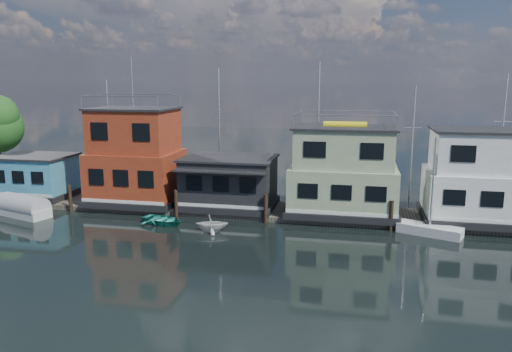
% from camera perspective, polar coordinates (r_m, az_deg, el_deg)
% --- Properties ---
extents(ground, '(160.00, 160.00, 0.00)m').
position_cam_1_polar(ground, '(29.57, -8.13, -10.01)').
color(ground, black).
rests_on(ground, ground).
extents(dock, '(48.00, 5.00, 0.40)m').
position_cam_1_polar(dock, '(40.43, -2.35, -3.80)').
color(dock, '#595147').
rests_on(dock, ground).
extents(houseboat_blue, '(6.40, 4.90, 3.66)m').
position_cam_1_polar(houseboat_blue, '(47.62, -23.87, -0.00)').
color(houseboat_blue, black).
rests_on(houseboat_blue, dock).
extents(houseboat_red, '(7.40, 5.90, 11.86)m').
position_cam_1_polar(houseboat_red, '(42.48, -13.59, 2.00)').
color(houseboat_red, black).
rests_on(houseboat_red, dock).
extents(houseboat_dark, '(7.40, 6.10, 4.06)m').
position_cam_1_polar(houseboat_dark, '(40.03, -3.08, -0.70)').
color(houseboat_dark, black).
rests_on(houseboat_dark, dock).
extents(houseboat_green, '(8.40, 5.90, 7.03)m').
position_cam_1_polar(houseboat_green, '(38.54, 9.96, 0.40)').
color(houseboat_green, black).
rests_on(houseboat_green, dock).
extents(houseboat_white, '(8.40, 5.90, 6.66)m').
position_cam_1_polar(houseboat_white, '(39.53, 24.59, -0.20)').
color(houseboat_white, black).
rests_on(houseboat_white, dock).
extents(pilings, '(42.28, 0.28, 2.20)m').
position_cam_1_polar(pilings, '(37.67, -3.90, -3.52)').
color(pilings, '#2D2116').
rests_on(pilings, ground).
extents(background_masts, '(36.40, 0.16, 12.00)m').
position_cam_1_polar(background_masts, '(44.43, 5.48, 4.54)').
color(background_masts, silver).
rests_on(background_masts, ground).
extents(day_sailer, '(4.49, 2.88, 6.73)m').
position_cam_1_polar(day_sailer, '(36.52, 19.23, -5.74)').
color(day_sailer, silver).
rests_on(day_sailer, ground).
extents(tarp_runabout, '(4.79, 3.04, 1.81)m').
position_cam_1_polar(tarp_runabout, '(42.98, -25.00, -3.30)').
color(tarp_runabout, silver).
rests_on(tarp_runabout, ground).
extents(dinghy_white, '(2.80, 2.56, 1.24)m').
position_cam_1_polar(dinghy_white, '(35.22, -5.14, -5.39)').
color(dinghy_white, silver).
rests_on(dinghy_white, ground).
extents(dinghy_teal, '(3.94, 3.31, 0.70)m').
position_cam_1_polar(dinghy_teal, '(37.54, -10.59, -4.93)').
color(dinghy_teal, teal).
rests_on(dinghy_teal, ground).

